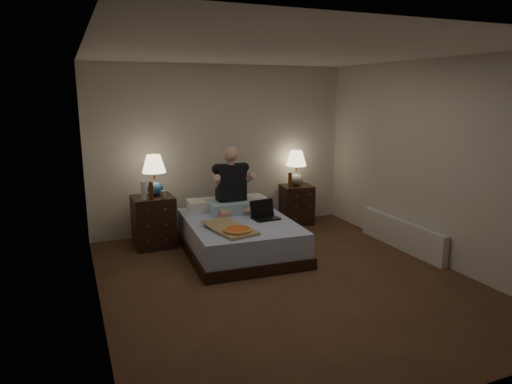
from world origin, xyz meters
name	(u,v)px	position (x,y,z in m)	size (l,w,h in m)	color
floor	(286,281)	(0.00, 0.00, 0.00)	(4.00, 4.50, 0.00)	brown
ceiling	(290,52)	(0.00, 0.00, 2.50)	(4.00, 4.50, 0.00)	white
wall_back	(222,149)	(0.00, 2.25, 1.25)	(4.00, 2.50, 0.00)	beige
wall_front	(447,229)	(0.00, -2.25, 1.25)	(4.00, 2.50, 0.00)	beige
wall_left	(92,187)	(-2.00, 0.00, 1.25)	(4.50, 2.50, 0.00)	beige
wall_right	(432,162)	(2.00, 0.00, 1.25)	(4.50, 2.50, 0.00)	beige
bed	(239,236)	(-0.16, 1.09, 0.22)	(1.33, 1.77, 0.44)	#5F7ABE
nightstand_left	(154,222)	(-1.16, 1.77, 0.35)	(0.54, 0.49, 0.71)	black
nightstand_right	(296,204)	(1.18, 2.04, 0.31)	(0.48, 0.43, 0.63)	black
lamp_left	(154,175)	(-1.11, 1.85, 0.99)	(0.32, 0.32, 0.56)	#2A579A
lamp_right	(296,168)	(1.17, 2.05, 0.91)	(0.32, 0.32, 0.56)	gray
water_bottle	(143,191)	(-1.30, 1.63, 0.83)	(0.07, 0.07, 0.25)	silver
soda_can	(163,194)	(-1.04, 1.64, 0.76)	(0.07, 0.07, 0.10)	silver
beer_bottle_left	(151,190)	(-1.20, 1.64, 0.82)	(0.06, 0.06, 0.23)	#55270C
beer_bottle_right	(290,180)	(1.03, 1.97, 0.74)	(0.06, 0.06, 0.23)	#5D260D
person	(232,180)	(-0.10, 1.52, 0.91)	(0.66, 0.52, 0.93)	black
laptop	(266,210)	(0.19, 1.00, 0.56)	(0.34, 0.28, 0.24)	black
pizza_box	(237,231)	(-0.39, 0.54, 0.48)	(0.40, 0.76, 0.08)	tan
radiator	(401,234)	(1.93, 0.38, 0.20)	(0.10, 1.60, 0.40)	silver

